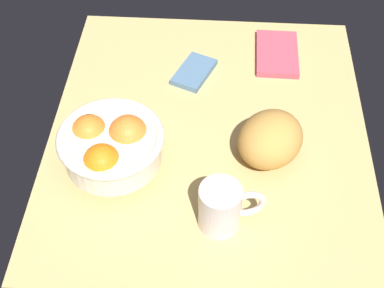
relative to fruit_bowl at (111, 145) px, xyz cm
name	(u,v)px	position (x,y,z in cm)	size (l,w,h in cm)	color
ground_plane	(209,134)	(10.79, -17.72, -7.60)	(73.91, 64.28, 3.00)	tan
fruit_bowl	(111,145)	(0.00, 0.00, 0.00)	(19.76, 19.76, 10.83)	silver
bread_loaf	(270,139)	(4.45, -29.52, -1.20)	(13.71, 11.72, 9.80)	#C1893F
napkin_folded	(277,54)	(34.98, -32.52, -5.40)	(15.57, 9.50, 1.40)	#B24556
napkin_spare	(194,72)	(27.43, -13.69, -5.43)	(11.02, 6.55, 1.33)	slate
mug	(222,207)	(-11.47, -20.87, -1.38)	(7.35, 11.75, 9.44)	silver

